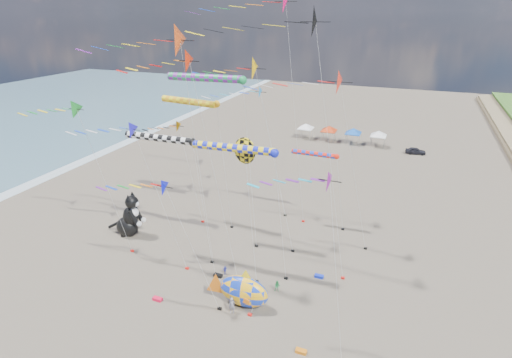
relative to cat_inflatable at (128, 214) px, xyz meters
The scene contains 30 objects.
ground 20.57m from the cat_inflatable, 40.52° to the right, with size 260.00×260.00×0.00m, color brown.
delta_kite_0 29.87m from the cat_inflatable, 35.94° to the left, with size 15.06×2.87×27.86m.
delta_kite_1 22.56m from the cat_inflatable, 20.83° to the right, with size 10.78×2.08×22.77m.
delta_kite_2 22.92m from the cat_inflatable, 14.09° to the left, with size 12.66×2.69×21.38m.
delta_kite_3 20.56m from the cat_inflatable, 47.12° to the left, with size 11.37×1.69×17.22m.
delta_kite_4 11.40m from the cat_inflatable, 65.83° to the left, with size 8.37×1.62×13.34m.
delta_kite_5 13.78m from the cat_inflatable, 123.60° to the right, with size 11.16×2.09×17.52m.
delta_kite_6 30.01m from the cat_inflatable, ahead, with size 16.19×2.95×26.10m.
delta_kite_7 28.63m from the cat_inflatable, 17.94° to the left, with size 13.80×2.76×20.37m.
delta_kite_8 29.33m from the cat_inflatable, 22.84° to the right, with size 7.84×1.76×15.83m.
delta_kite_9 13.08m from the cat_inflatable, 40.98° to the right, with size 12.26×1.80×16.02m.
delta_kite_10 16.17m from the cat_inflatable, 36.05° to the right, with size 10.52×1.65×13.00m.
delta_kite_11 23.20m from the cat_inflatable, 23.11° to the right, with size 13.32×2.87×24.74m.
windsock_0 18.64m from the cat_inflatable, ahead, with size 9.90×0.84×13.89m.
windsock_1 19.33m from the cat_inflatable, 17.36° to the left, with size 10.00×0.86×19.46m.
windsock_2 23.84m from the cat_inflatable, 28.08° to the left, with size 7.13×0.63×9.89m.
windsock_3 15.46m from the cat_inflatable, 45.03° to the left, with size 8.93×0.82×16.08m.
windsock_4 12.99m from the cat_inflatable, 12.58° to the right, with size 9.30×0.77×13.99m.
angelfish_kite 18.73m from the cat_inflatable, ahead, with size 3.74×3.02×14.51m.
cat_inflatable is the anchor object (origin of this frame).
fish_inflatable 19.21m from the cat_inflatable, 20.28° to the right, with size 6.32×2.31×4.07m.
person_adult 19.22m from the cat_inflatable, 24.43° to the right, with size 0.59×0.39×1.63m, color gray.
child_green 20.68m from the cat_inflatable, ahead, with size 0.59×0.46×1.21m, color #279046.
child_blue 14.77m from the cat_inflatable, 11.54° to the right, with size 0.59×0.24×1.00m, color #282FB1.
kite_bag_0 23.72m from the cat_inflatable, ahead, with size 0.90×0.44×0.30m, color #1329C1.
kite_bag_1 13.78m from the cat_inflatable, 41.68° to the right, with size 0.90×0.44×0.30m, color #F0113A.
kite_bag_2 26.63m from the cat_inflatable, 22.34° to the right, with size 0.90×0.44×0.30m, color orange.
kite_bag_3 14.52m from the cat_inflatable, 14.59° to the right, with size 0.90×0.44×0.30m, color black.
tent_row 49.76m from the cat_inflatable, 70.04° to the left, with size 19.20×4.20×3.80m.
parked_car 54.94m from the cat_inflatable, 54.64° to the left, with size 1.50×3.72×1.27m, color #26262D.
Camera 1 is at (14.53, -20.59, 25.42)m, focal length 28.00 mm.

